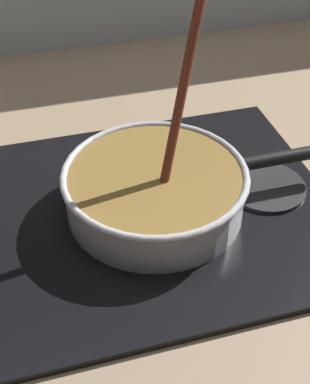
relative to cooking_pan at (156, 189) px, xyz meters
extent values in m
cube|color=#9E8466|center=(-0.01, -0.16, -0.07)|extent=(2.40, 1.60, 0.04)
cube|color=black|center=(0.00, 0.00, -0.05)|extent=(0.56, 0.48, 0.01)
torus|color=#592D0C|center=(0.00, 0.00, -0.04)|extent=(0.19, 0.19, 0.01)
cylinder|color=#262628|center=(0.19, 0.00, -0.04)|extent=(0.13, 0.13, 0.01)
cylinder|color=silver|center=(0.00, 0.00, -0.01)|extent=(0.27, 0.27, 0.07)
cylinder|color=olive|center=(0.00, 0.00, 0.00)|extent=(0.26, 0.26, 0.06)
torus|color=silver|center=(0.00, 0.00, 0.03)|extent=(0.28, 0.28, 0.01)
cylinder|color=black|center=(0.21, 0.00, 0.02)|extent=(0.16, 0.02, 0.02)
cylinder|color=#EDD88C|center=(0.00, 0.00, 0.02)|extent=(0.03, 0.03, 0.01)
cylinder|color=#EDD88C|center=(-0.04, 0.01, 0.02)|extent=(0.03, 0.03, 0.01)
cylinder|color=beige|center=(-0.06, 0.05, 0.02)|extent=(0.03, 0.03, 0.01)
cylinder|color=beige|center=(0.00, 0.09, 0.02)|extent=(0.03, 0.03, 0.01)
cylinder|color=#EDD88C|center=(-0.02, -0.04, 0.02)|extent=(0.03, 0.03, 0.01)
cylinder|color=maroon|center=(0.04, 0.02, 0.14)|extent=(0.09, 0.10, 0.26)
cube|color=brown|center=(0.00, -0.02, 0.01)|extent=(0.05, 0.05, 0.01)
camera|label=1|loc=(-0.18, -0.62, 0.53)|focal=51.28mm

